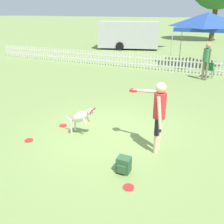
{
  "coord_description": "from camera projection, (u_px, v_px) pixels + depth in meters",
  "views": [
    {
      "loc": [
        2.41,
        -5.58,
        3.14
      ],
      "look_at": [
        0.11,
        -0.37,
        0.81
      ],
      "focal_mm": 40.0,
      "sensor_mm": 36.0,
      "label": 1
    }
  ],
  "objects": [
    {
      "name": "frisbee_near_handler",
      "position": [
        129.0,
        187.0,
        4.75
      ],
      "size": [
        0.21,
        0.21,
        0.02
      ],
      "color": "red",
      "rests_on": "ground_plane"
    },
    {
      "name": "canopy_tent_main",
      "position": [
        208.0,
        21.0,
        14.05
      ],
      "size": [
        3.23,
        3.23,
        3.05
      ],
      "color": "#B2B2B2",
      "rests_on": "ground_plane"
    },
    {
      "name": "frisbee_near_dog",
      "position": [
        63.0,
        125.0,
        7.3
      ],
      "size": [
        0.21,
        0.21,
        0.02
      ],
      "color": "red",
      "rests_on": "ground_plane"
    },
    {
      "name": "spectator_standing",
      "position": [
        207.0,
        58.0,
        11.72
      ],
      "size": [
        0.38,
        0.27,
        1.74
      ],
      "rotation": [
        0.0,
        0.0,
        2.67
      ],
      "color": "#7A705B",
      "rests_on": "ground_plane"
    },
    {
      "name": "folding_chair_blue_left",
      "position": [
        209.0,
        68.0,
        12.34
      ],
      "size": [
        0.53,
        0.55,
        0.79
      ],
      "rotation": [
        0.0,
        0.0,
        2.97
      ],
      "color": "#333338",
      "rests_on": "ground_plane"
    },
    {
      "name": "handler_person",
      "position": [
        158.0,
        110.0,
        5.62
      ],
      "size": [
        0.98,
        0.66,
        1.7
      ],
      "rotation": [
        0.0,
        0.0,
        1.56
      ],
      "color": "beige",
      "rests_on": "ground_plane"
    },
    {
      "name": "ground_plane",
      "position": [
        114.0,
        134.0,
        6.81
      ],
      "size": [
        240.0,
        240.0,
        0.0
      ],
      "primitive_type": "plane",
      "color": "olive"
    },
    {
      "name": "picket_fence",
      "position": [
        174.0,
        64.0,
        13.65
      ],
      "size": [
        24.43,
        0.04,
        0.82
      ],
      "color": "silver",
      "rests_on": "ground_plane"
    },
    {
      "name": "backpack_on_grass",
      "position": [
        124.0,
        165.0,
        5.17
      ],
      "size": [
        0.27,
        0.27,
        0.35
      ],
      "color": "#2D5633",
      "rests_on": "ground_plane"
    },
    {
      "name": "leaping_dog",
      "position": [
        81.0,
        117.0,
        6.62
      ],
      "size": [
        0.98,
        0.29,
        0.85
      ],
      "rotation": [
        0.0,
        0.0,
        -1.59
      ],
      "color": "beige",
      "rests_on": "ground_plane"
    },
    {
      "name": "equipment_trailer",
      "position": [
        129.0,
        34.0,
        21.47
      ],
      "size": [
        5.99,
        3.45,
        2.25
      ],
      "rotation": [
        0.0,
        0.0,
        0.26
      ],
      "color": "#B7B7B7",
      "rests_on": "ground_plane"
    },
    {
      "name": "frisbee_midfield",
      "position": [
        29.0,
        140.0,
        6.47
      ],
      "size": [
        0.21,
        0.21,
        0.02
      ],
      "color": "red",
      "rests_on": "ground_plane"
    }
  ]
}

